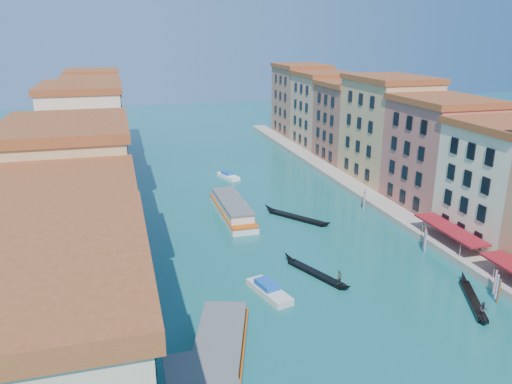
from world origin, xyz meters
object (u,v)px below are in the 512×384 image
(vaporetto_far, at_px, (232,208))
(gondola_right, at_px, (474,300))
(gondola_fore, at_px, (316,272))
(vaporetto_near, at_px, (217,365))

(vaporetto_far, distance_m, gondola_right, 39.77)
(gondola_fore, bearing_deg, vaporetto_far, 79.34)
(gondola_fore, bearing_deg, gondola_right, -60.55)
(vaporetto_far, relative_size, gondola_fore, 1.59)
(vaporetto_far, xyz_separation_m, gondola_fore, (5.21, -23.62, -0.81))
(vaporetto_near, bearing_deg, gondola_fore, 62.97)
(vaporetto_near, relative_size, gondola_fore, 1.73)
(vaporetto_far, bearing_deg, gondola_right, -60.78)
(vaporetto_near, xyz_separation_m, gondola_right, (29.90, 4.71, -0.85))
(gondola_fore, height_order, gondola_right, gondola_fore)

